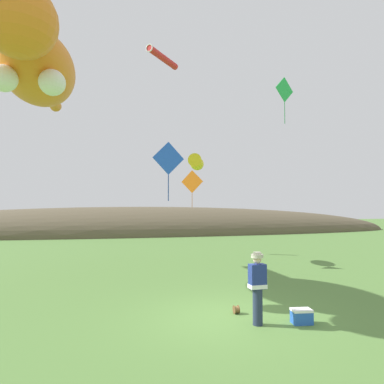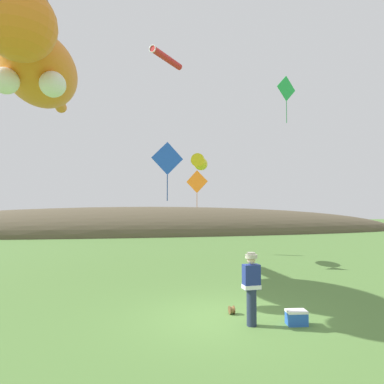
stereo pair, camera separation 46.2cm
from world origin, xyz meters
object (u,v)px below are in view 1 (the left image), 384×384
Objects in this scene: kite_tube_streamer at (163,58)px; picnic_cooler at (302,316)px; kite_diamond_orange at (192,182)px; festival_attendant at (257,286)px; kite_diamond_blue at (168,159)px; kite_spool at (236,309)px; kite_giant_cat at (35,64)px; kite_fish_windsock at (197,163)px; kite_diamond_green at (284,90)px.

picnic_cooler is at bearing -79.59° from kite_tube_streamer.
festival_attendant is at bearing -96.06° from kite_diamond_orange.
kite_tube_streamer is 9.43m from kite_diamond_blue.
festival_attendant reaches higher than kite_spool.
kite_spool is 1.71m from picnic_cooler.
kite_giant_cat is at bearing 139.55° from festival_attendant.
kite_diamond_orange is at bearing 81.24° from kite_fish_windsock.
kite_fish_windsock reaches higher than kite_diamond_blue.
picnic_cooler is 0.26× the size of kite_diamond_blue.
kite_diamond_orange reaches higher than festival_attendant.
kite_giant_cat is 8.06m from kite_tube_streamer.
festival_attendant is 0.67× the size of kite_fish_windsock.
kite_diamond_orange is (0.28, 13.11, 4.27)m from picnic_cooler.
kite_giant_cat is at bearing -148.30° from kite_fish_windsock.
kite_diamond_blue is (-1.61, 3.78, 3.60)m from festival_attendant.
kite_diamond_orange is (2.24, 2.43, -6.67)m from kite_tube_streamer.
kite_diamond_blue reaches higher than kite_spool.
kite_diamond_blue is (4.69, -1.59, -3.58)m from kite_giant_cat.
kite_spool is (-0.20, 0.95, -0.84)m from festival_attendant.
kite_fish_windsock is 6.57m from kite_diamond_blue.
kite_giant_cat is 11.40m from kite_diamond_orange.
kite_diamond_blue is at bearing -112.54° from kite_fish_windsock.
kite_diamond_orange is (1.38, 12.95, 3.49)m from festival_attendant.
festival_attendant reaches higher than picnic_cooler.
kite_tube_streamer is at bearing -132.61° from kite_diamond_orange.
kite_spool is 5.45m from kite_diamond_blue.
kite_giant_cat is 8.94m from kite_fish_windsock.
festival_attendant is 0.76× the size of kite_diamond_orange.
kite_spool is 12.85m from kite_diamond_orange.
kite_tube_streamer is at bearing 158.39° from kite_fish_windsock.
kite_tube_streamer is 1.00× the size of kite_diamond_orange.
kite_tube_streamer is at bearing 43.38° from kite_giant_cat.
festival_attendant is at bearing -66.88° from kite_diamond_blue.
kite_giant_cat reaches higher than kite_diamond_orange.
kite_tube_streamer reaches higher than kite_diamond_blue.
picnic_cooler is at bearing -114.91° from kite_diamond_green.
kite_tube_streamer reaches higher than kite_giant_cat.
kite_diamond_orange is at bearing 82.51° from kite_spool.
kite_tube_streamer is at bearing 127.26° from kite_diamond_green.
kite_diamond_blue is (-1.41, 2.83, 4.44)m from kite_spool.
kite_diamond_green is (2.54, -4.95, 2.50)m from kite_fish_windsock.
kite_giant_cat is (-7.40, 5.53, 7.95)m from picnic_cooler.
kite_giant_cat is at bearing 143.22° from picnic_cooler.
festival_attendant is at bearing 171.72° from picnic_cooler.
kite_tube_streamer is (-0.66, 9.56, 11.00)m from kite_spool.
picnic_cooler is at bearing -36.78° from kite_giant_cat.
kite_giant_cat is 6.11m from kite_diamond_blue.
kite_giant_cat is at bearing -136.62° from kite_tube_streamer.
kite_tube_streamer is (-1.76, 0.70, 5.88)m from kite_fish_windsock.
kite_diamond_blue is 0.88× the size of kite_diamond_orange.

